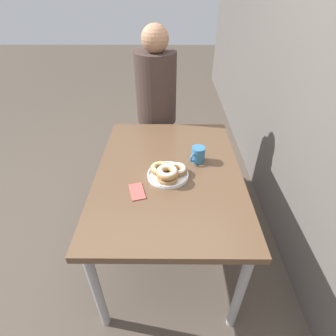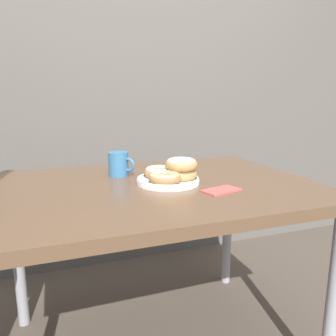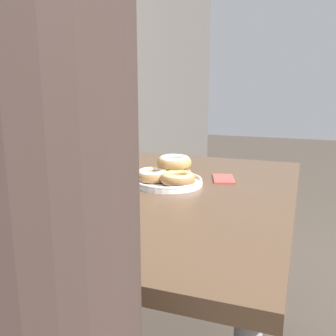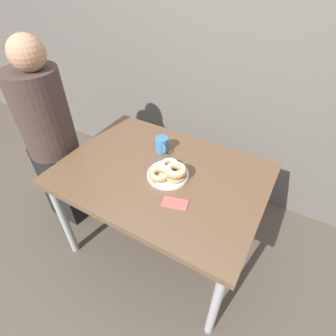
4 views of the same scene
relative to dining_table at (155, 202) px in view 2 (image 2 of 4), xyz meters
name	(u,v)px [view 2 (image 2 of 4)]	position (x,y,z in m)	size (l,w,h in m)	color
wall_back	(110,57)	(0.00, 0.87, 0.63)	(8.00, 0.05, 2.60)	#56514C
dining_table	(155,202)	(0.00, 0.00, 0.00)	(1.22, 0.87, 0.74)	brown
donut_plate	(171,174)	(0.06, -0.01, 0.11)	(0.26, 0.26, 0.09)	white
coffee_mug	(119,164)	(-0.10, 0.18, 0.12)	(0.10, 0.10, 0.10)	teal
napkin	(221,190)	(0.19, -0.17, 0.08)	(0.15, 0.11, 0.01)	#BC4C47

